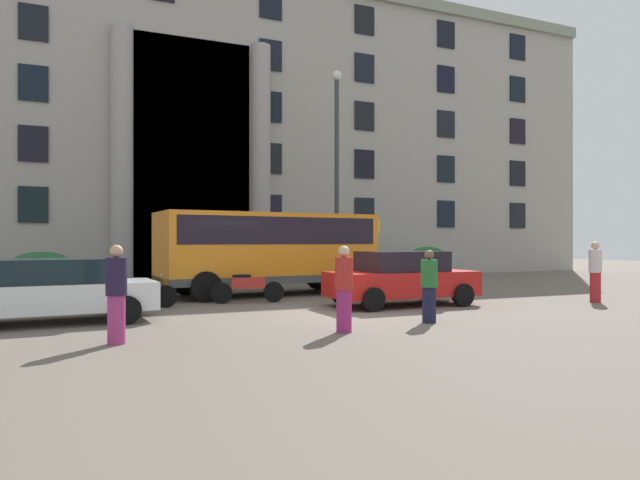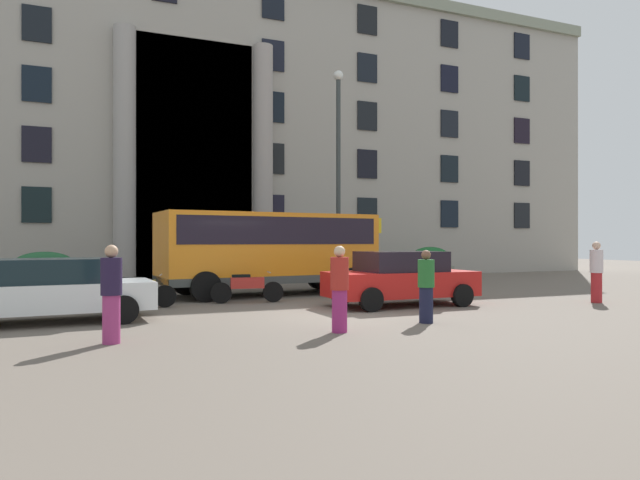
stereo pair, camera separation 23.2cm
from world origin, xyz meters
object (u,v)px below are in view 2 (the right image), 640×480
hedge_planter_entrance_left (44,271)px  parked_coupe_end (45,290)px  motorcycle_near_kerb (136,291)px  pedestrian_man_red_shirt (340,289)px  hedge_planter_entrance_right (224,268)px  motorcycle_far_end (246,287)px  scooter_by_planter (373,284)px  orange_minibus (269,246)px  hedge_planter_east (320,265)px  pedestrian_woman_dark_dress (426,287)px  lamppost_plaza_centre (338,162)px  white_taxi_kerbside (401,278)px  pedestrian_child_trailing (596,272)px  hedge_planter_far_west (430,263)px  bus_stop_sign (376,244)px  pedestrian_man_crossing (111,294)px

hedge_planter_entrance_left → parked_coupe_end: parked_coupe_end is taller
motorcycle_near_kerb → pedestrian_man_red_shirt: pedestrian_man_red_shirt is taller
hedge_planter_entrance_right → motorcycle_far_end: bearing=-97.9°
parked_coupe_end → scooter_by_planter: size_ratio=2.32×
orange_minibus → hedge_planter_east: bearing=47.3°
pedestrian_woman_dark_dress → hedge_planter_east: bearing=64.2°
motorcycle_far_end → lamppost_plaza_centre: (5.15, 4.84, 4.51)m
white_taxi_kerbside → lamppost_plaza_centre: lamppost_plaza_centre is taller
pedestrian_child_trailing → white_taxi_kerbside: bearing=-82.5°
pedestrian_man_red_shirt → orange_minibus: bearing=-80.3°
hedge_planter_entrance_left → motorcycle_near_kerb: size_ratio=1.04×
white_taxi_kerbside → motorcycle_near_kerb: (-6.79, 2.25, -0.30)m
hedge_planter_far_west → motorcycle_far_end: size_ratio=1.04×
hedge_planter_far_west → hedge_planter_entrance_left: bearing=179.7°
pedestrian_man_red_shirt → lamppost_plaza_centre: size_ratio=0.20×
pedestrian_man_red_shirt → lamppost_plaza_centre: 12.40m
orange_minibus → pedestrian_child_trailing: bearing=-41.0°
hedge_planter_east → pedestrian_man_red_shirt: pedestrian_man_red_shirt is taller
hedge_planter_entrance_left → scooter_by_planter: bearing=-38.0°
hedge_planter_east → lamppost_plaza_centre: (-0.11, -2.19, 4.23)m
hedge_planter_far_west → bus_stop_sign: bearing=-146.1°
orange_minibus → hedge_planter_far_west: 10.82m
pedestrian_man_crossing → lamppost_plaza_centre: 14.22m
lamppost_plaza_centre → orange_minibus: bearing=-143.9°
bus_stop_sign → pedestrian_woman_dark_dress: 10.05m
motorcycle_near_kerb → motorcycle_far_end: (3.02, 0.09, 0.00)m
white_taxi_kerbside → motorcycle_far_end: white_taxi_kerbside is taller
scooter_by_planter → pedestrian_child_trailing: size_ratio=1.12×
hedge_planter_east → bus_stop_sign: bearing=-70.8°
orange_minibus → hedge_planter_entrance_right: (-0.43, 4.61, -0.93)m
orange_minibus → pedestrian_man_crossing: size_ratio=4.21×
hedge_planter_east → pedestrian_man_red_shirt: (-4.95, -12.83, 0.11)m
pedestrian_child_trailing → pedestrian_man_red_shirt: 9.28m
parked_coupe_end → pedestrian_child_trailing: (14.48, -1.71, 0.18)m
motorcycle_near_kerb → motorcycle_far_end: 3.02m
pedestrian_man_crossing → pedestrian_man_red_shirt: size_ratio=1.02×
hedge_planter_entrance_left → motorcycle_near_kerb: hedge_planter_entrance_left is taller
hedge_planter_entrance_left → lamppost_plaza_centre: bearing=-11.6°
orange_minibus → hedge_planter_entrance_right: orange_minibus is taller
bus_stop_sign → parked_coupe_end: bus_stop_sign is taller
white_taxi_kerbside → hedge_planter_far_west: bearing=52.0°
hedge_planter_east → parked_coupe_end: hedge_planter_east is taller
orange_minibus → scooter_by_planter: orange_minibus is taller
bus_stop_sign → hedge_planter_entrance_left: (-12.02, 3.19, -0.99)m
parked_coupe_end → lamppost_plaza_centre: size_ratio=0.53×
parked_coupe_end → pedestrian_woman_dark_dress: pedestrian_woman_dark_dress is taller
orange_minibus → bus_stop_sign: (5.00, 1.81, 0.05)m
parked_coupe_end → hedge_planter_far_west: bearing=26.4°
hedge_planter_entrance_right → lamppost_plaza_centre: 6.30m
hedge_planter_entrance_left → bus_stop_sign: bearing=-14.9°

